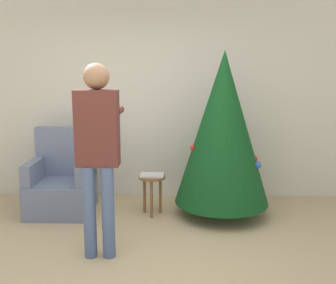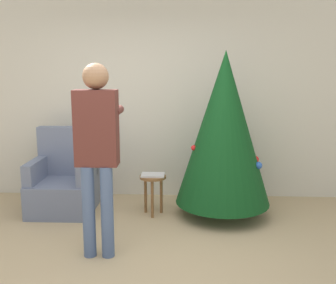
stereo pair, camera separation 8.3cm
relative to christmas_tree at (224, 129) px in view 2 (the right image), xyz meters
name	(u,v)px [view 2 (the right image)]	position (x,y,z in m)	size (l,w,h in m)	color
ground_plane	(125,275)	(-0.98, -1.46, -1.07)	(14.00, 14.00, 0.00)	tan
wall_back	(148,100)	(-0.98, 0.77, 0.28)	(8.00, 0.06, 2.70)	beige
christmas_tree	(224,129)	(0.00, 0.00, 0.00)	(1.13, 1.13, 1.98)	brown
armchair	(64,183)	(-1.98, 0.10, -0.73)	(0.76, 0.73, 1.03)	slate
person_standing	(97,142)	(-1.28, -1.07, 0.03)	(0.41, 0.57, 1.83)	#475B84
side_stool	(153,184)	(-0.85, -0.01, -0.69)	(0.32, 0.32, 0.49)	brown
laptop	(153,175)	(-0.85, -0.01, -0.57)	(0.28, 0.21, 0.02)	silver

